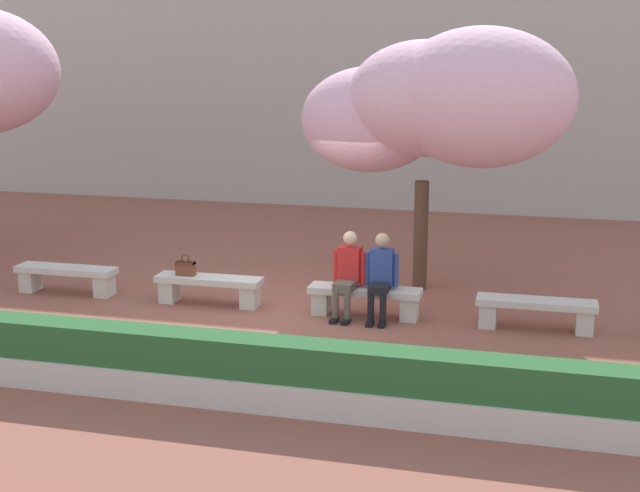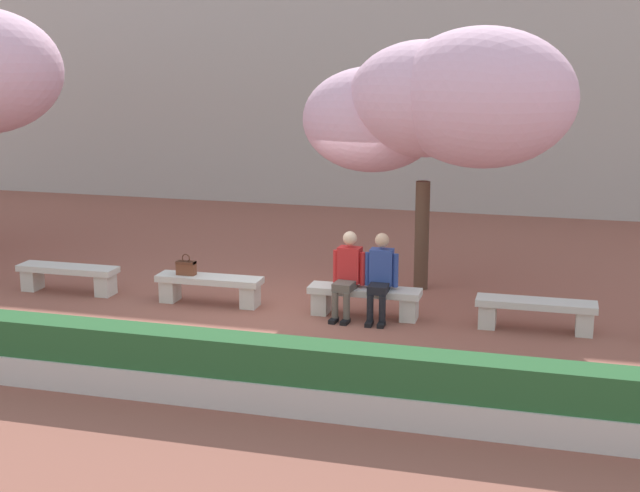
% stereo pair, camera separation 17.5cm
% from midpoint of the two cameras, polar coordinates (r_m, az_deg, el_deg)
% --- Properties ---
extents(ground_plane, '(100.00, 100.00, 0.00)m').
position_cam_midpoint_polar(ground_plane, '(13.77, -2.60, -4.12)').
color(ground_plane, '#8E5142').
extents(building_facade, '(28.39, 4.00, 8.59)m').
position_cam_midpoint_polar(building_facade, '(23.73, 5.33, 13.47)').
color(building_facade, '#B7B2A8').
rests_on(building_facade, ground).
extents(stone_bench_near_west, '(1.69, 0.44, 0.45)m').
position_cam_midpoint_polar(stone_bench_near_west, '(15.20, -16.24, -1.83)').
color(stone_bench_near_west, beige).
rests_on(stone_bench_near_west, ground).
extents(stone_bench_center, '(1.69, 0.44, 0.45)m').
position_cam_midpoint_polar(stone_bench_center, '(14.10, -7.47, -2.55)').
color(stone_bench_center, beige).
rests_on(stone_bench_center, ground).
extents(stone_bench_near_east, '(1.69, 0.44, 0.45)m').
position_cam_midpoint_polar(stone_bench_near_east, '(13.38, 2.52, -3.29)').
color(stone_bench_near_east, beige).
rests_on(stone_bench_near_east, ground).
extents(stone_bench_east_end, '(1.69, 0.44, 0.45)m').
position_cam_midpoint_polar(stone_bench_east_end, '(13.10, 13.29, -3.98)').
color(stone_bench_east_end, beige).
rests_on(stone_bench_east_end, ground).
extents(person_seated_left, '(0.51, 0.70, 1.29)m').
position_cam_midpoint_polar(person_seated_left, '(13.28, 1.43, -1.63)').
color(person_seated_left, black).
rests_on(person_seated_left, ground).
extents(person_seated_right, '(0.51, 0.69, 1.29)m').
position_cam_midpoint_polar(person_seated_right, '(13.18, 3.53, -1.76)').
color(person_seated_right, black).
rests_on(person_seated_right, ground).
extents(handbag, '(0.30, 0.15, 0.34)m').
position_cam_midpoint_polar(handbag, '(14.17, -8.95, -1.35)').
color(handbag, brown).
rests_on(handbag, stone_bench_center).
extents(cherry_tree_main, '(4.48, 2.85, 4.29)m').
position_cam_midpoint_polar(cherry_tree_main, '(14.48, 7.11, 9.03)').
color(cherry_tree_main, '#513828').
rests_on(cherry_tree_main, ground).
extents(planter_hedge_foreground, '(16.38, 0.50, 0.80)m').
position_cam_midpoint_polar(planter_hedge_foreground, '(10.43, -8.61, -7.67)').
color(planter_hedge_foreground, beige).
rests_on(planter_hedge_foreground, ground).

